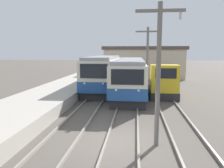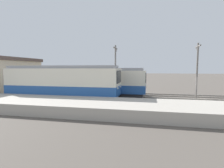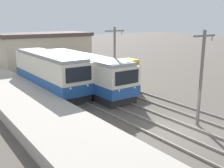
# 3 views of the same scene
# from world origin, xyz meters

# --- Properties ---
(ground_plane) EXTENTS (200.00, 200.00, 0.00)m
(ground_plane) POSITION_xyz_m (0.00, 0.00, 0.00)
(ground_plane) COLOR #564F47
(track_left) EXTENTS (1.54, 60.00, 0.14)m
(track_left) POSITION_xyz_m (-2.60, 0.00, 0.07)
(track_left) COLOR gray
(track_left) RESTS_ON ground
(track_center) EXTENTS (1.54, 60.00, 0.14)m
(track_center) POSITION_xyz_m (0.20, 0.00, 0.07)
(track_center) COLOR gray
(track_center) RESTS_ON ground
(track_right) EXTENTS (1.54, 60.00, 0.14)m
(track_right) POSITION_xyz_m (3.20, 0.00, 0.07)
(track_right) COLOR gray
(track_right) RESTS_ON ground
(commuter_train_left) EXTENTS (2.84, 11.64, 3.62)m
(commuter_train_left) POSITION_xyz_m (-2.60, 13.54, 1.68)
(commuter_train_left) COLOR #28282B
(commuter_train_left) RESTS_ON ground
(commuter_train_center) EXTENTS (2.84, 13.98, 3.39)m
(commuter_train_center) POSITION_xyz_m (0.20, 12.22, 1.59)
(commuter_train_center) COLOR #28282B
(commuter_train_center) RESTS_ON ground
(shunting_locomotive) EXTENTS (2.40, 5.31, 3.00)m
(shunting_locomotive) POSITION_xyz_m (3.20, 10.85, 1.21)
(shunting_locomotive) COLOR #28282B
(shunting_locomotive) RESTS_ON ground
(catenary_mast_near) EXTENTS (2.00, 0.20, 6.07)m
(catenary_mast_near) POSITION_xyz_m (1.71, -0.15, 3.35)
(catenary_mast_near) COLOR slate
(catenary_mast_near) RESTS_ON ground
(catenary_mast_mid) EXTENTS (2.00, 0.20, 6.07)m
(catenary_mast_mid) POSITION_xyz_m (1.71, 8.93, 3.35)
(catenary_mast_mid) COLOR slate
(catenary_mast_mid) RESTS_ON ground
(station_building) EXTENTS (12.60, 6.30, 4.91)m
(station_building) POSITION_xyz_m (1.98, 26.00, 2.48)
(station_building) COLOR beige
(station_building) RESTS_ON ground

